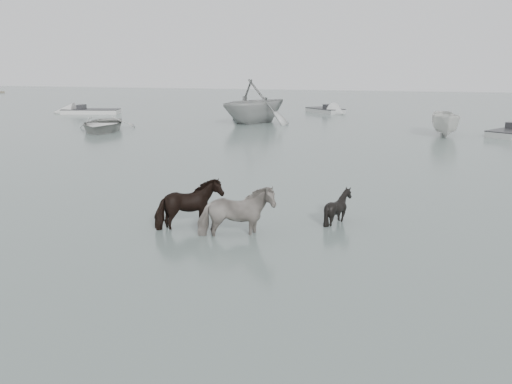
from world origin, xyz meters
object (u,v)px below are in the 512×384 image
pony_black (338,202)px  pony_dark (190,200)px  rowboat_lead (102,123)px  pony_pinto (236,205)px

pony_black → pony_dark: bearing=89.1°
pony_dark → rowboat_lead: 22.52m
pony_dark → rowboat_lead: size_ratio=0.30×
rowboat_lead → pony_pinto: bearing=-69.8°
rowboat_lead → pony_dark: bearing=-72.0°
pony_pinto → pony_dark: size_ratio=1.28×
pony_pinto → pony_black: pony_pinto is taller
pony_pinto → pony_dark: 1.46m
pony_dark → pony_black: pony_dark is taller
pony_dark → rowboat_lead: bearing=55.9°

